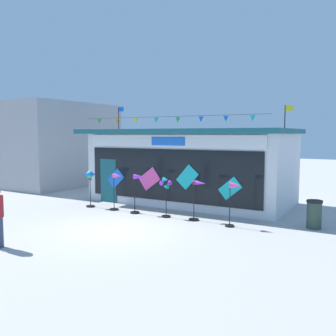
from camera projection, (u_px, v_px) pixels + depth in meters
ground_plane at (114, 230)px, 12.20m from camera, size 80.00×80.00×0.00m
kite_shop_building at (191, 165)px, 17.12m from camera, size 9.31×4.83×4.53m
wind_spinner_far_left at (90, 181)px, 15.93m from camera, size 0.37×0.37×1.57m
wind_spinner_left at (116, 187)px, 15.22m from camera, size 0.55×0.36×1.54m
wind_spinner_center_left at (138, 188)px, 14.57m from camera, size 0.65×0.37×1.58m
wind_spinner_center_right at (166, 190)px, 13.93m from camera, size 0.45×0.33×1.53m
wind_spinner_right at (198, 196)px, 13.38m from camera, size 0.70×0.37×1.48m
wind_spinner_far_right at (234, 195)px, 12.45m from camera, size 0.53×0.31×1.55m
trash_bin at (314, 214)px, 12.33m from camera, size 0.52×0.52×0.95m
neighbour_building at (52, 144)px, 23.31m from camera, size 5.61×6.95×5.00m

